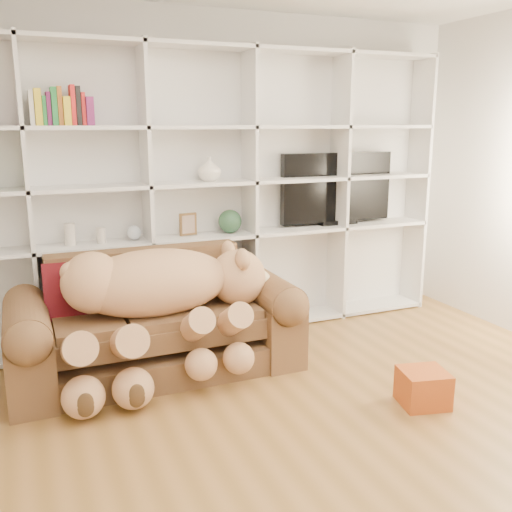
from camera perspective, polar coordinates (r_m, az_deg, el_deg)
name	(u,v)px	position (r m, az deg, el deg)	size (l,w,h in m)	color
floor	(341,482)	(3.16, 8.53, -21.41)	(5.00, 5.00, 0.00)	brown
wall_back	(193,175)	(4.92, -6.34, 8.04)	(5.00, 0.02, 2.70)	silver
bookshelf	(169,183)	(4.73, -8.65, 7.22)	(4.43, 0.35, 2.40)	silver
sofa	(156,328)	(4.26, -9.96, -7.12)	(2.03, 0.88, 0.86)	brown
teddy_bear	(159,298)	(4.01, -9.68, -4.15)	(1.61, 0.86, 0.93)	tan
throw_pillow	(74,290)	(4.22, -17.76, -3.27)	(0.40, 0.13, 0.40)	#5B110F
gift_box	(423,388)	(3.93, 16.37, -12.52)	(0.29, 0.27, 0.23)	#AE4917
tv	(336,189)	(5.34, 8.05, 6.65)	(1.11, 0.18, 0.66)	black
picture_frame	(188,224)	(4.75, -6.81, 3.18)	(0.15, 0.03, 0.18)	brown
green_vase	(230,221)	(4.87, -2.62, 3.48)	(0.20, 0.20, 0.20)	#295134
figurine_tall	(70,235)	(4.59, -18.11, 2.05)	(0.08, 0.08, 0.17)	beige
figurine_short	(101,236)	(4.62, -15.23, 1.99)	(0.07, 0.07, 0.12)	beige
snow_globe	(134,233)	(4.66, -12.08, 2.31)	(0.12, 0.12, 0.12)	silver
shelf_vase	(209,169)	(4.75, -4.69, 8.67)	(0.19, 0.19, 0.20)	silver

